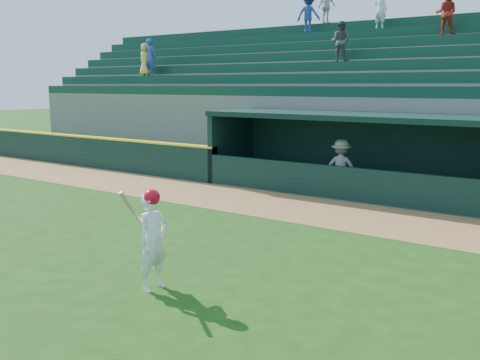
{
  "coord_description": "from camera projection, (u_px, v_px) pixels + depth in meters",
  "views": [
    {
      "loc": [
        6.48,
        -7.67,
        3.32
      ],
      "look_at": [
        0.0,
        1.6,
        1.3
      ],
      "focal_mm": 40.0,
      "sensor_mm": 36.0,
      "label": 1
    }
  ],
  "objects": [
    {
      "name": "ground",
      "position": [
        193.0,
        257.0,
        10.43
      ],
      "size": [
        120.0,
        120.0,
        0.0
      ],
      "primitive_type": "plane",
      "color": "#1B4210",
      "rests_on": "ground"
    },
    {
      "name": "warning_track",
      "position": [
        310.0,
        210.0,
        14.38
      ],
      "size": [
        40.0,
        3.0,
        0.01
      ],
      "primitive_type": "cube",
      "color": "#986A3C",
      "rests_on": "ground"
    },
    {
      "name": "field_wall_left",
      "position": [
        69.0,
        150.0,
        22.52
      ],
      "size": [
        15.5,
        0.3,
        1.2
      ],
      "primitive_type": "cube",
      "color": "black",
      "rests_on": "ground"
    },
    {
      "name": "wall_stripe_left",
      "position": [
        69.0,
        135.0,
        22.41
      ],
      "size": [
        15.5,
        0.32,
        0.06
      ],
      "primitive_type": "cube",
      "color": "yellow",
      "rests_on": "field_wall_left"
    },
    {
      "name": "dugout_player_inside",
      "position": [
        341.0,
        167.0,
        16.25
      ],
      "size": [
        1.23,
        0.9,
        1.7
      ],
      "primitive_type": "imported",
      "rotation": [
        0.0,
        0.0,
        3.42
      ],
      "color": "#979792",
      "rests_on": "ground"
    },
    {
      "name": "dugout",
      "position": [
        358.0,
        149.0,
        16.65
      ],
      "size": [
        9.4,
        2.8,
        2.46
      ],
      "color": "slate",
      "rests_on": "ground"
    },
    {
      "name": "stands",
      "position": [
        407.0,
        109.0,
        20.13
      ],
      "size": [
        34.5,
        6.3,
        7.57
      ],
      "color": "slate",
      "rests_on": "ground"
    },
    {
      "name": "batter_at_plate",
      "position": [
        153.0,
        239.0,
        8.68
      ],
      "size": [
        0.48,
        0.78,
        1.69
      ],
      "color": "white",
      "rests_on": "ground"
    }
  ]
}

